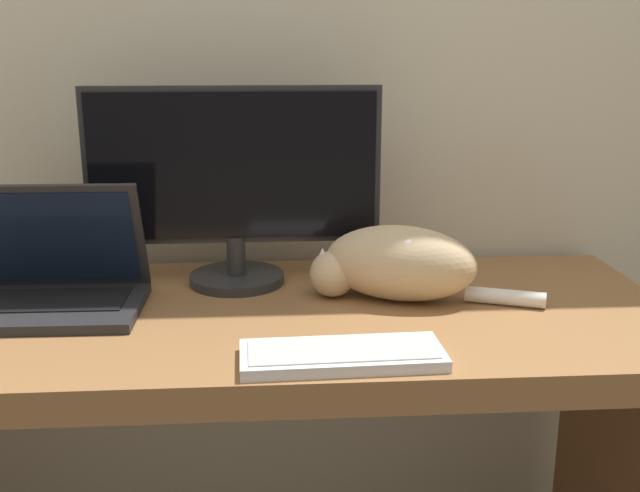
% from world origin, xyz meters
% --- Properties ---
extents(wall_back, '(6.40, 0.06, 2.60)m').
position_xyz_m(wall_back, '(0.00, 0.72, 1.30)').
color(wall_back, beige).
rests_on(wall_back, ground_plane).
extents(desk, '(1.75, 0.66, 0.76)m').
position_xyz_m(desk, '(0.00, 0.33, 0.61)').
color(desk, olive).
rests_on(desk, ground_plane).
extents(monitor, '(0.62, 0.20, 0.42)m').
position_xyz_m(monitor, '(0.01, 0.51, 0.98)').
color(monitor, '#282828').
rests_on(monitor, desk).
extents(laptop, '(0.35, 0.25, 0.25)m').
position_xyz_m(laptop, '(-0.34, 0.37, 0.81)').
color(laptop, '#232326').
rests_on(laptop, desk).
extents(external_keyboard, '(0.34, 0.14, 0.02)m').
position_xyz_m(external_keyboard, '(0.20, 0.08, 0.77)').
color(external_keyboard, white).
rests_on(external_keyboard, desk).
extents(cat, '(0.46, 0.24, 0.15)m').
position_xyz_m(cat, '(0.33, 0.38, 0.84)').
color(cat, '#D1B284').
rests_on(cat, desk).
extents(small_toy, '(0.07, 0.07, 0.07)m').
position_xyz_m(small_toy, '(0.39, 0.51, 0.79)').
color(small_toy, red).
rests_on(small_toy, desk).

